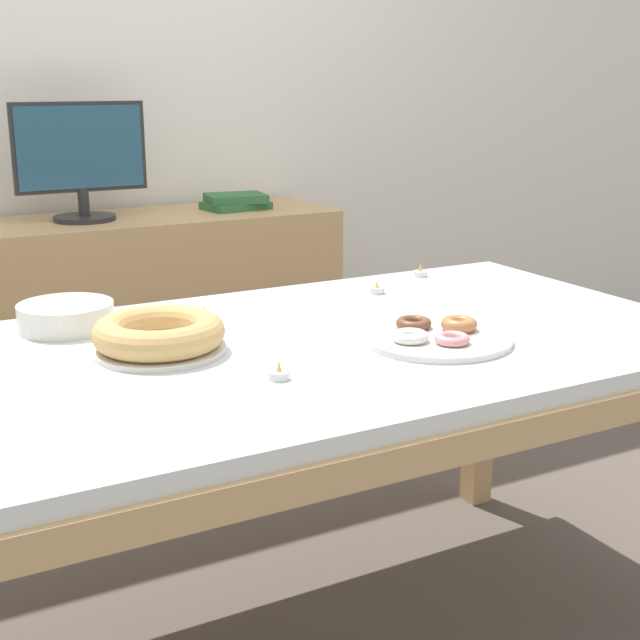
% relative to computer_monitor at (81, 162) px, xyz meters
% --- Properties ---
extents(wall_back, '(8.00, 0.10, 2.60)m').
position_rel_computer_monitor_xyz_m(wall_back, '(0.09, 0.30, 0.26)').
color(wall_back, white).
rests_on(wall_back, ground).
extents(dining_table, '(1.87, 1.00, 0.76)m').
position_rel_computer_monitor_xyz_m(dining_table, '(0.09, -1.30, -0.36)').
color(dining_table, silver).
rests_on(dining_table, ground).
extents(sideboard, '(1.51, 0.44, 0.85)m').
position_rel_computer_monitor_xyz_m(sideboard, '(0.09, 0.00, -0.62)').
color(sideboard, tan).
rests_on(sideboard, ground).
extents(computer_monitor, '(0.42, 0.20, 0.38)m').
position_rel_computer_monitor_xyz_m(computer_monitor, '(0.00, 0.00, 0.00)').
color(computer_monitor, '#262628').
rests_on(computer_monitor, sideboard).
extents(book_stack, '(0.23, 0.18, 0.05)m').
position_rel_computer_monitor_xyz_m(book_stack, '(0.54, 0.00, -0.16)').
color(book_stack, '#2D6638').
rests_on(book_stack, sideboard).
extents(cake_chocolate_round, '(0.27, 0.27, 0.08)m').
position_rel_computer_monitor_xyz_m(cake_chocolate_round, '(-0.17, -1.23, -0.24)').
color(cake_chocolate_round, silver).
rests_on(cake_chocolate_round, dining_table).
extents(pastry_platter, '(0.32, 0.32, 0.04)m').
position_rel_computer_monitor_xyz_m(pastry_platter, '(0.37, -1.43, -0.27)').
color(pastry_platter, silver).
rests_on(pastry_platter, dining_table).
extents(plate_stack, '(0.21, 0.21, 0.06)m').
position_rel_computer_monitor_xyz_m(plate_stack, '(-0.29, -0.96, -0.25)').
color(plate_stack, silver).
rests_on(plate_stack, dining_table).
extents(tealight_near_cakes, '(0.04, 0.04, 0.04)m').
position_rel_computer_monitor_xyz_m(tealight_near_cakes, '(0.01, -1.04, -0.27)').
color(tealight_near_cakes, silver).
rests_on(tealight_near_cakes, dining_table).
extents(tealight_right_edge, '(0.04, 0.04, 0.04)m').
position_rel_computer_monitor_xyz_m(tealight_right_edge, '(0.71, -0.89, -0.27)').
color(tealight_right_edge, silver).
rests_on(tealight_right_edge, dining_table).
extents(tealight_near_front, '(0.04, 0.04, 0.04)m').
position_rel_computer_monitor_xyz_m(tealight_near_front, '(-0.03, -1.49, -0.27)').
color(tealight_near_front, silver).
rests_on(tealight_near_front, dining_table).
extents(tealight_left_edge, '(0.04, 0.04, 0.04)m').
position_rel_computer_monitor_xyz_m(tealight_left_edge, '(0.50, -1.00, -0.27)').
color(tealight_left_edge, silver).
rests_on(tealight_left_edge, dining_table).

